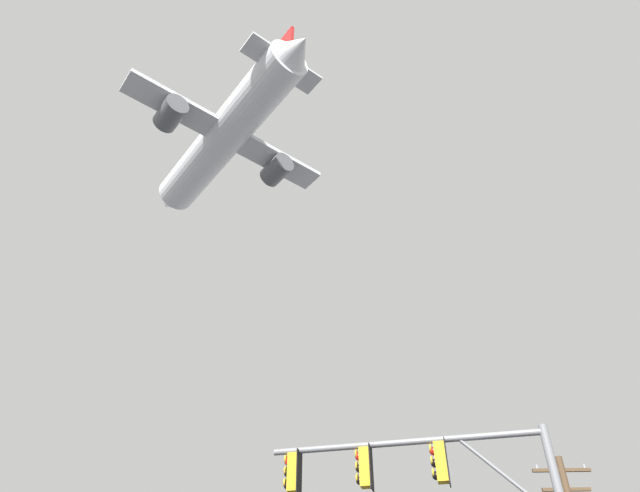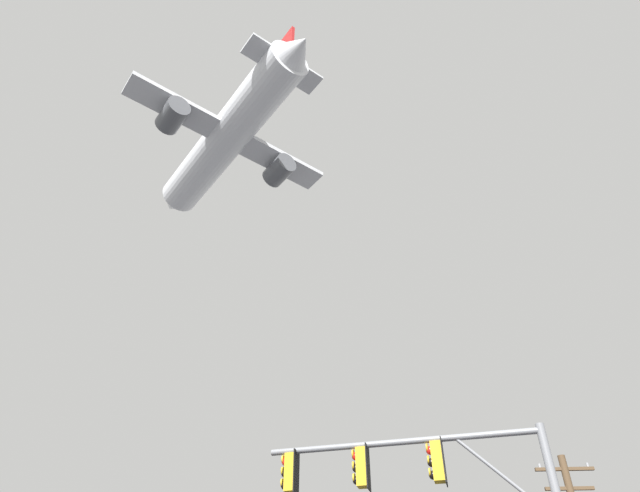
{
  "view_description": "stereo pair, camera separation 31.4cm",
  "coord_description": "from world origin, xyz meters",
  "views": [
    {
      "loc": [
        0.4,
        -4.07,
        1.63
      ],
      "look_at": [
        -0.5,
        14.26,
        15.66
      ],
      "focal_mm": 30.72,
      "sensor_mm": 36.0,
      "label": 1
    },
    {
      "loc": [
        0.71,
        -4.05,
        1.63
      ],
      "look_at": [
        -0.5,
        14.26,
        15.66
      ],
      "focal_mm": 30.72,
      "sensor_mm": 36.0,
      "label": 2
    }
  ],
  "objects": [
    {
      "name": "airplane",
      "position": [
        -7.82,
        22.33,
        32.22
      ],
      "size": [
        14.92,
        16.78,
        5.46
      ],
      "color": "white"
    }
  ]
}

